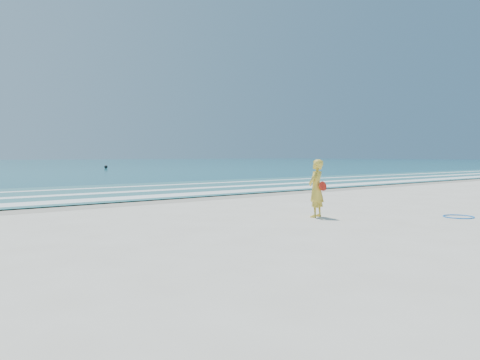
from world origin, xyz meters
TOP-DOWN VIEW (x-y plane):
  - ground at (0.00, 0.00)m, footprint 400.00×400.00m
  - wet_sand at (0.00, 9.00)m, footprint 400.00×2.40m
  - shallow at (0.00, 14.00)m, footprint 400.00×10.00m
  - foam_near at (0.00, 10.30)m, footprint 400.00×1.40m
  - foam_mid at (0.00, 13.20)m, footprint 400.00×0.90m
  - foam_far at (0.00, 16.50)m, footprint 400.00×0.60m
  - hoop at (4.14, -0.62)m, footprint 0.87×0.87m
  - buoy at (15.58, 52.16)m, footprint 0.44×0.44m
  - woman at (0.98, 1.88)m, footprint 0.69×0.56m

SIDE VIEW (x-z plane):
  - ground at x=0.00m, z-range 0.00..0.00m
  - wet_sand at x=0.00m, z-range 0.00..0.00m
  - hoop at x=4.14m, z-range 0.00..0.03m
  - shallow at x=0.00m, z-range 0.04..0.05m
  - foam_near at x=0.00m, z-range 0.05..0.06m
  - foam_mid at x=0.00m, z-range 0.05..0.06m
  - foam_far at x=0.00m, z-range 0.05..0.06m
  - buoy at x=15.58m, z-range 0.04..0.48m
  - woman at x=0.98m, z-range 0.00..1.63m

